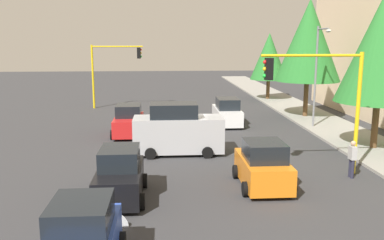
{
  "coord_description": "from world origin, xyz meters",
  "views": [
    {
      "loc": [
        24.01,
        -1.27,
        6.08
      ],
      "look_at": [
        -1.39,
        0.52,
        1.2
      ],
      "focal_mm": 39.11,
      "sensor_mm": 36.0,
      "label": 1
    }
  ],
  "objects_px": {
    "traffic_signal_far_right": "(113,64)",
    "pedestrian_crossing": "(352,158)",
    "street_lamp_curbside": "(318,66)",
    "car_black": "(120,176)",
    "car_orange": "(263,166)",
    "tree_roadside_mid": "(309,40)",
    "traffic_signal_near_left": "(320,89)",
    "delivery_van_silver": "(178,131)",
    "car_red": "(129,121)",
    "tree_roadside_far": "(269,57)",
    "car_white": "(227,113)",
    "tree_roadside_near": "(381,48)"
  },
  "relations": [
    {
      "from": "street_lamp_curbside",
      "to": "tree_roadside_near",
      "type": "relative_size",
      "value": 0.81
    },
    {
      "from": "tree_roadside_mid",
      "to": "car_orange",
      "type": "bearing_deg",
      "value": -24.74
    },
    {
      "from": "traffic_signal_near_left",
      "to": "tree_roadside_far",
      "type": "distance_m",
      "value": 24.31
    },
    {
      "from": "street_lamp_curbside",
      "to": "car_red",
      "type": "relative_size",
      "value": 1.81
    },
    {
      "from": "car_black",
      "to": "pedestrian_crossing",
      "type": "height_order",
      "value": "car_black"
    },
    {
      "from": "tree_roadside_far",
      "to": "car_black",
      "type": "relative_size",
      "value": 1.82
    },
    {
      "from": "traffic_signal_near_left",
      "to": "car_red",
      "type": "height_order",
      "value": "traffic_signal_near_left"
    },
    {
      "from": "tree_roadside_far",
      "to": "tree_roadside_near",
      "type": "height_order",
      "value": "tree_roadside_near"
    },
    {
      "from": "traffic_signal_near_left",
      "to": "delivery_van_silver",
      "type": "relative_size",
      "value": 1.16
    },
    {
      "from": "tree_roadside_near",
      "to": "car_red",
      "type": "height_order",
      "value": "tree_roadside_near"
    },
    {
      "from": "delivery_van_silver",
      "to": "car_red",
      "type": "distance_m",
      "value": 5.67
    },
    {
      "from": "car_white",
      "to": "pedestrian_crossing",
      "type": "bearing_deg",
      "value": 17.11
    },
    {
      "from": "car_black",
      "to": "pedestrian_crossing",
      "type": "xyz_separation_m",
      "value": [
        -1.76,
        10.1,
        0.01
      ]
    },
    {
      "from": "delivery_van_silver",
      "to": "car_red",
      "type": "relative_size",
      "value": 1.24
    },
    {
      "from": "traffic_signal_near_left",
      "to": "car_orange",
      "type": "relative_size",
      "value": 1.55
    },
    {
      "from": "tree_roadside_far",
      "to": "car_red",
      "type": "height_order",
      "value": "tree_roadside_far"
    },
    {
      "from": "car_white",
      "to": "car_orange",
      "type": "xyz_separation_m",
      "value": [
        13.07,
        -0.49,
        -0.0
      ]
    },
    {
      "from": "pedestrian_crossing",
      "to": "traffic_signal_far_right",
      "type": "bearing_deg",
      "value": -148.07
    },
    {
      "from": "traffic_signal_far_right",
      "to": "car_orange",
      "type": "distance_m",
      "value": 23.31
    },
    {
      "from": "car_black",
      "to": "car_orange",
      "type": "relative_size",
      "value": 1.03
    },
    {
      "from": "traffic_signal_near_left",
      "to": "tree_roadside_mid",
      "type": "distance_m",
      "value": 14.8
    },
    {
      "from": "tree_roadside_near",
      "to": "car_red",
      "type": "distance_m",
      "value": 15.54
    },
    {
      "from": "street_lamp_curbside",
      "to": "car_red",
      "type": "xyz_separation_m",
      "value": [
        0.82,
        -12.7,
        -3.45
      ]
    },
    {
      "from": "tree_roadside_mid",
      "to": "car_orange",
      "type": "xyz_separation_m",
      "value": [
        15.45,
        -7.12,
        -5.15
      ]
    },
    {
      "from": "tree_roadside_mid",
      "to": "pedestrian_crossing",
      "type": "xyz_separation_m",
      "value": [
        14.58,
        -2.87,
        -5.14
      ]
    },
    {
      "from": "traffic_signal_far_right",
      "to": "street_lamp_curbside",
      "type": "relative_size",
      "value": 0.81
    },
    {
      "from": "tree_roadside_far",
      "to": "car_white",
      "type": "bearing_deg",
      "value": -26.35
    },
    {
      "from": "street_lamp_curbside",
      "to": "pedestrian_crossing",
      "type": "relative_size",
      "value": 4.12
    },
    {
      "from": "traffic_signal_far_right",
      "to": "pedestrian_crossing",
      "type": "bearing_deg",
      "value": 31.93
    },
    {
      "from": "car_white",
      "to": "car_orange",
      "type": "distance_m",
      "value": 13.08
    },
    {
      "from": "traffic_signal_far_right",
      "to": "car_orange",
      "type": "xyz_separation_m",
      "value": [
        21.45,
        8.58,
        -3.11
      ]
    },
    {
      "from": "pedestrian_crossing",
      "to": "tree_roadside_far",
      "type": "bearing_deg",
      "value": 174.49
    },
    {
      "from": "tree_roadside_mid",
      "to": "traffic_signal_far_right",
      "type": "bearing_deg",
      "value": -110.92
    },
    {
      "from": "traffic_signal_near_left",
      "to": "car_white",
      "type": "xyz_separation_m",
      "value": [
        -11.62,
        -2.31,
        -3.05
      ]
    },
    {
      "from": "traffic_signal_near_left",
      "to": "delivery_van_silver",
      "type": "distance_m",
      "value": 7.83
    },
    {
      "from": "traffic_signal_near_left",
      "to": "car_black",
      "type": "xyz_separation_m",
      "value": [
        2.34,
        -8.66,
        -3.05
      ]
    },
    {
      "from": "traffic_signal_far_right",
      "to": "car_orange",
      "type": "relative_size",
      "value": 1.57
    },
    {
      "from": "street_lamp_curbside",
      "to": "pedestrian_crossing",
      "type": "height_order",
      "value": "street_lamp_curbside"
    },
    {
      "from": "tree_roadside_mid",
      "to": "traffic_signal_near_left",
      "type": "bearing_deg",
      "value": -17.15
    },
    {
      "from": "car_white",
      "to": "pedestrian_crossing",
      "type": "height_order",
      "value": "car_white"
    },
    {
      "from": "tree_roadside_far",
      "to": "car_white",
      "type": "height_order",
      "value": "tree_roadside_far"
    },
    {
      "from": "traffic_signal_far_right",
      "to": "street_lamp_curbside",
      "type": "distance_m",
      "value": 18.16
    },
    {
      "from": "tree_roadside_far",
      "to": "car_black",
      "type": "distance_m",
      "value": 29.36
    },
    {
      "from": "pedestrian_crossing",
      "to": "car_red",
      "type": "bearing_deg",
      "value": -131.4
    },
    {
      "from": "tree_roadside_near",
      "to": "tree_roadside_mid",
      "type": "bearing_deg",
      "value": -177.14
    },
    {
      "from": "car_red",
      "to": "car_orange",
      "type": "distance_m",
      "value": 12.07
    },
    {
      "from": "pedestrian_crossing",
      "to": "delivery_van_silver",
      "type": "bearing_deg",
      "value": -120.97
    },
    {
      "from": "traffic_signal_far_right",
      "to": "tree_roadside_far",
      "type": "height_order",
      "value": "tree_roadside_far"
    },
    {
      "from": "tree_roadside_mid",
      "to": "car_red",
      "type": "relative_size",
      "value": 2.38
    },
    {
      "from": "car_red",
      "to": "traffic_signal_far_right",
      "type": "bearing_deg",
      "value": -168.92
    }
  ]
}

